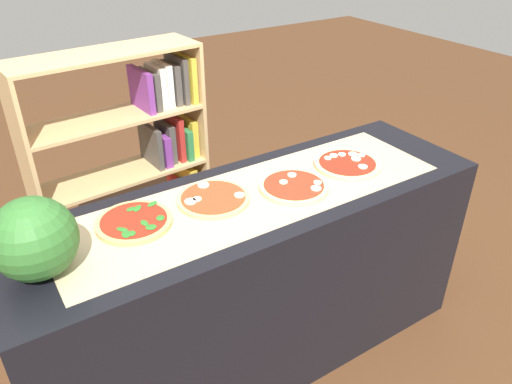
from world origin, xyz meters
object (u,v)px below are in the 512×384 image
object	(u,v)px
pizza_spinach_0	(134,222)
pizza_mozzarella_2	(294,186)
pizza_mozzarella_3	(348,164)
pizza_mozzarella_1	(213,198)
watermelon	(34,239)
bookshelf	(146,166)

from	to	relation	value
pizza_spinach_0	pizza_mozzarella_2	size ratio (longest dim) A/B	0.98
pizza_mozzarella_3	pizza_mozzarella_2	bearing A→B (deg)	-174.13
pizza_mozzarella_1	pizza_mozzarella_3	size ratio (longest dim) A/B	0.97
pizza_spinach_0	pizza_mozzarella_1	size ratio (longest dim) A/B	0.97
pizza_mozzarella_2	pizza_spinach_0	bearing A→B (deg)	170.65
pizza_mozzarella_3	pizza_mozzarella_1	bearing A→B (deg)	174.41
pizza_mozzarella_2	pizza_mozzarella_3	bearing A→B (deg)	5.87
pizza_mozzarella_3	watermelon	xyz separation A→B (m)	(-1.32, -0.03, 0.12)
pizza_mozzarella_1	watermelon	world-z (taller)	watermelon
pizza_spinach_0	watermelon	bearing A→B (deg)	-163.34
pizza_mozzarella_2	bookshelf	size ratio (longest dim) A/B	0.22
pizza_mozzarella_2	bookshelf	distance (m)	1.03
pizza_mozzarella_1	pizza_mozzarella_2	size ratio (longest dim) A/B	1.00
pizza_mozzarella_2	pizza_mozzarella_3	world-z (taller)	pizza_mozzarella_2
pizza_mozzarella_1	pizza_spinach_0	bearing A→B (deg)	178.24
pizza_spinach_0	pizza_mozzarella_3	world-z (taller)	pizza_spinach_0
pizza_mozzarella_1	pizza_mozzarella_2	world-z (taller)	pizza_mozzarella_2
pizza_spinach_0	pizza_mozzarella_2	distance (m)	0.66
pizza_mozzarella_1	watermelon	size ratio (longest dim) A/B	1.08
watermelon	pizza_mozzarella_3	bearing A→B (deg)	1.28
watermelon	bookshelf	distance (m)	1.24
pizza_mozzarella_3	watermelon	world-z (taller)	watermelon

